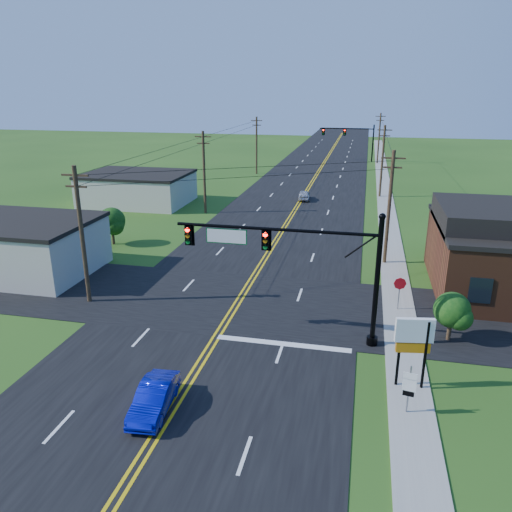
% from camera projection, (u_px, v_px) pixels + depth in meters
% --- Properties ---
extents(ground, '(260.00, 260.00, 0.00)m').
position_uv_depth(ground, '(167.00, 411.00, 21.93)').
color(ground, '#234614').
rests_on(ground, ground).
extents(road_main, '(16.00, 220.00, 0.04)m').
position_uv_depth(road_main, '(306.00, 190.00, 68.14)').
color(road_main, black).
rests_on(road_main, ground).
extents(road_cross, '(70.00, 10.00, 0.04)m').
position_uv_depth(road_cross, '(236.00, 302.00, 33.01)').
color(road_cross, black).
rests_on(road_cross, ground).
extents(sidewalk, '(2.00, 160.00, 0.08)m').
position_uv_depth(sidewalk, '(387.00, 211.00, 56.76)').
color(sidewalk, gray).
rests_on(sidewalk, ground).
extents(signal_mast_main, '(11.30, 0.60, 7.48)m').
position_uv_depth(signal_mast_main, '(294.00, 258.00, 26.91)').
color(signal_mast_main, black).
rests_on(signal_mast_main, ground).
extents(signal_mast_far, '(10.98, 0.60, 7.48)m').
position_uv_depth(signal_mast_far, '(349.00, 137.00, 93.51)').
color(signal_mast_far, black).
rests_on(signal_mast_far, ground).
extents(cream_bldg_near, '(10.20, 8.20, 4.10)m').
position_uv_depth(cream_bldg_near, '(24.00, 247.00, 37.65)').
color(cream_bldg_near, beige).
rests_on(cream_bldg_near, ground).
extents(cream_bldg_far, '(12.20, 9.20, 3.70)m').
position_uv_depth(cream_bldg_far, '(138.00, 188.00, 60.30)').
color(cream_bldg_far, beige).
rests_on(cream_bldg_far, ground).
extents(utility_pole_left_a, '(1.80, 0.28, 9.00)m').
position_uv_depth(utility_pole_left_a, '(82.00, 233.00, 31.57)').
color(utility_pole_left_a, '#321E16').
rests_on(utility_pole_left_a, ground).
extents(utility_pole_left_b, '(1.80, 0.28, 9.00)m').
position_uv_depth(utility_pole_left_b, '(204.00, 171.00, 54.68)').
color(utility_pole_left_b, '#321E16').
rests_on(utility_pole_left_b, ground).
extents(utility_pole_left_c, '(1.80, 0.28, 9.00)m').
position_uv_depth(utility_pole_left_c, '(257.00, 144.00, 79.64)').
color(utility_pole_left_c, '#321E16').
rests_on(utility_pole_left_c, ground).
extents(utility_pole_right_a, '(1.80, 0.28, 9.00)m').
position_uv_depth(utility_pole_right_a, '(389.00, 206.00, 38.75)').
color(utility_pole_right_a, '#321E16').
rests_on(utility_pole_right_a, ground).
extents(utility_pole_right_b, '(1.80, 0.28, 9.00)m').
position_uv_depth(utility_pole_right_b, '(382.00, 160.00, 62.78)').
color(utility_pole_right_b, '#321E16').
rests_on(utility_pole_right_b, ground).
extents(utility_pole_right_c, '(1.80, 0.28, 9.00)m').
position_uv_depth(utility_pole_right_c, '(379.00, 137.00, 90.51)').
color(utility_pole_right_c, '#321E16').
rests_on(utility_pole_right_c, ground).
extents(tree_right_back, '(3.00, 3.00, 4.10)m').
position_uv_depth(tree_right_back, '(461.00, 224.00, 41.88)').
color(tree_right_back, '#321E16').
rests_on(tree_right_back, ground).
extents(shrub_corner, '(2.00, 2.00, 2.86)m').
position_uv_depth(shrub_corner, '(452.00, 310.00, 27.47)').
color(shrub_corner, '#321E16').
rests_on(shrub_corner, ground).
extents(tree_left, '(2.40, 2.40, 3.37)m').
position_uv_depth(tree_left, '(112.00, 221.00, 44.40)').
color(tree_left, '#321E16').
rests_on(tree_left, ground).
extents(blue_car, '(1.65, 3.92, 1.26)m').
position_uv_depth(blue_car, '(154.00, 399.00, 21.74)').
color(blue_car, '#070FA8').
rests_on(blue_car, ground).
extents(distant_car, '(1.78, 3.65, 1.20)m').
position_uv_depth(distant_car, '(304.00, 195.00, 62.33)').
color(distant_car, '#BCBCC1').
rests_on(distant_car, ground).
extents(route_sign, '(0.58, 0.15, 2.35)m').
position_uv_depth(route_sign, '(409.00, 386.00, 21.33)').
color(route_sign, slate).
rests_on(route_sign, ground).
extents(stop_sign, '(0.79, 0.15, 2.22)m').
position_uv_depth(stop_sign, '(400.00, 287.00, 31.29)').
color(stop_sign, slate).
rests_on(stop_sign, ground).
extents(pylon_sign, '(1.76, 0.51, 3.59)m').
position_uv_depth(pylon_sign, '(414.00, 338.00, 22.83)').
color(pylon_sign, black).
rests_on(pylon_sign, ground).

